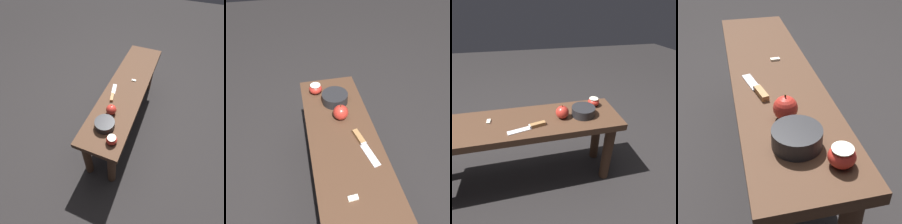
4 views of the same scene
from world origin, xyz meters
TOP-DOWN VIEW (x-y plane):
  - ground_plane at (0.00, 0.00)m, footprint 8.00×8.00m
  - wooden_bench at (0.00, 0.00)m, footprint 1.32×0.32m
  - knife at (-0.14, 0.07)m, footprint 0.21×0.07m
  - apple_whole at (-0.32, 0.02)m, footprint 0.08×0.08m
  - apple_cut at (-0.55, -0.08)m, footprint 0.07×0.07m
  - apple_slice_near_knife at (0.09, -0.03)m, footprint 0.02×0.04m
  - bowl at (-0.45, 0.01)m, footprint 0.14×0.14m

SIDE VIEW (x-z plane):
  - ground_plane at x=0.00m, z-range 0.00..0.00m
  - wooden_bench at x=0.00m, z-range 0.15..0.64m
  - apple_slice_near_knife at x=0.09m, z-range 0.49..0.49m
  - knife at x=-0.14m, z-range 0.48..0.50m
  - bowl at x=-0.45m, z-range 0.49..0.54m
  - apple_cut at x=-0.55m, z-range 0.49..0.54m
  - apple_whole at x=-0.32m, z-range 0.48..0.57m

